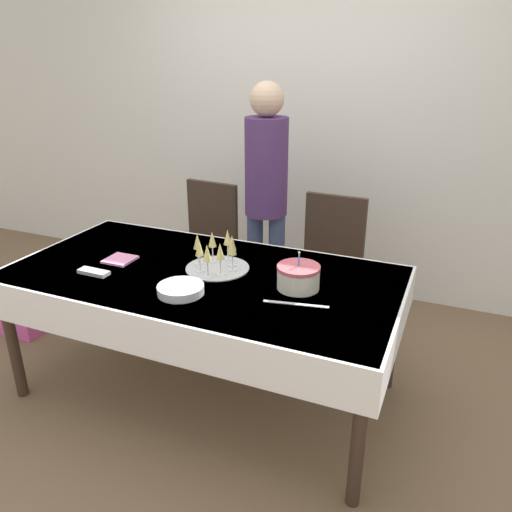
% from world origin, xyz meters
% --- Properties ---
extents(ground_plane, '(12.00, 12.00, 0.00)m').
position_xyz_m(ground_plane, '(0.00, 0.00, 0.00)').
color(ground_plane, brown).
extents(wall_back, '(8.00, 0.05, 2.70)m').
position_xyz_m(wall_back, '(0.00, 1.65, 1.35)').
color(wall_back, silver).
rests_on(wall_back, ground_plane).
extents(dining_table, '(2.04, 1.04, 0.74)m').
position_xyz_m(dining_table, '(0.00, 0.00, 0.64)').
color(dining_table, white).
rests_on(dining_table, ground_plane).
extents(dining_chair_far_left, '(0.46, 0.46, 0.96)m').
position_xyz_m(dining_chair_far_left, '(-0.44, 0.84, 0.53)').
color(dining_chair_far_left, '#38281E').
rests_on(dining_chair_far_left, ground_plane).
extents(dining_chair_far_right, '(0.44, 0.44, 0.96)m').
position_xyz_m(dining_chair_far_right, '(0.45, 0.84, 0.53)').
color(dining_chair_far_right, '#38281E').
rests_on(dining_chair_far_right, ground_plane).
extents(birthday_cake, '(0.21, 0.21, 0.19)m').
position_xyz_m(birthday_cake, '(0.52, 0.02, 0.80)').
color(birthday_cake, silver).
rests_on(birthday_cake, dining_table).
extents(champagne_tray, '(0.34, 0.34, 0.18)m').
position_xyz_m(champagne_tray, '(0.05, 0.07, 0.83)').
color(champagne_tray, silver).
rests_on(champagne_tray, dining_table).
extents(plate_stack_main, '(0.22, 0.22, 0.04)m').
position_xyz_m(plate_stack_main, '(0.02, -0.25, 0.76)').
color(plate_stack_main, white).
rests_on(plate_stack_main, dining_table).
extents(cake_knife, '(0.30, 0.07, 0.00)m').
position_xyz_m(cake_knife, '(0.56, -0.15, 0.74)').
color(cake_knife, silver).
rests_on(cake_knife, dining_table).
extents(fork_pile, '(0.17, 0.06, 0.02)m').
position_xyz_m(fork_pile, '(-0.51, -0.23, 0.75)').
color(fork_pile, silver).
rests_on(fork_pile, dining_table).
extents(napkin_pile, '(0.15, 0.15, 0.01)m').
position_xyz_m(napkin_pile, '(-0.49, -0.03, 0.74)').
color(napkin_pile, pink).
rests_on(napkin_pile, dining_table).
extents(person_standing, '(0.28, 0.28, 1.64)m').
position_xyz_m(person_standing, '(-0.01, 0.91, 0.99)').
color(person_standing, '#3F4C72').
rests_on(person_standing, ground_plane).
extents(gift_bag, '(0.28, 0.17, 0.25)m').
position_xyz_m(gift_bag, '(-1.47, 0.06, 0.13)').
color(gift_bag, '#E559B2').
rests_on(gift_bag, ground_plane).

